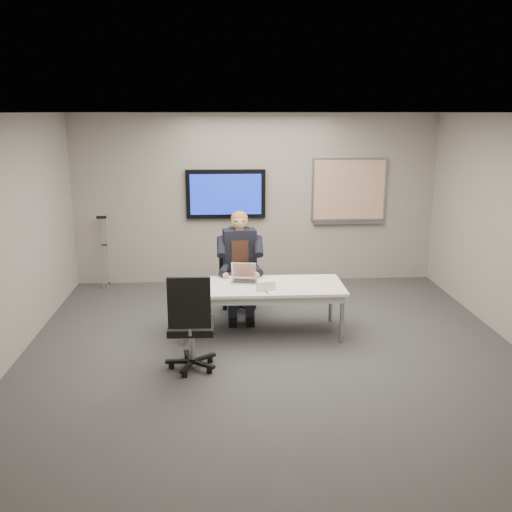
{
  "coord_description": "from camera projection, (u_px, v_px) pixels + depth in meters",
  "views": [
    {
      "loc": [
        -0.6,
        -6.36,
        2.81
      ],
      "look_at": [
        -0.14,
        0.78,
        0.99
      ],
      "focal_mm": 40.0,
      "sensor_mm": 36.0,
      "label": 1
    }
  ],
  "objects": [
    {
      "name": "laptop",
      "position": [
        244.0,
        277.0,
        7.46
      ],
      "size": [
        0.36,
        0.35,
        0.23
      ],
      "rotation": [
        0.0,
        0.0,
        -0.16
      ],
      "color": "#AFAFB1",
      "rests_on": "conference_table"
    },
    {
      "name": "crutch",
      "position": [
        105.0,
        250.0,
        9.29
      ],
      "size": [
        0.17,
        0.53,
        1.27
      ],
      "primitive_type": null,
      "rotation": [
        -0.19,
        0.0,
        0.01
      ],
      "color": "#9B9EA2",
      "rests_on": "ground"
    },
    {
      "name": "whiteboard",
      "position": [
        349.0,
        191.0,
        9.47
      ],
      "size": [
        1.25,
        0.08,
        1.1
      ],
      "color": "#94969C",
      "rests_on": "wall_back"
    },
    {
      "name": "wall_front",
      "position": [
        316.0,
        340.0,
        3.63
      ],
      "size": [
        6.0,
        0.02,
        2.8
      ],
      "primitive_type": "cube",
      "color": "#9A958B",
      "rests_on": "ground"
    },
    {
      "name": "conference_table",
      "position": [
        261.0,
        291.0,
        7.32
      ],
      "size": [
        2.13,
        0.9,
        0.65
      ],
      "rotation": [
        0.0,
        0.0,
        -0.01
      ],
      "color": "white",
      "rests_on": "ground"
    },
    {
      "name": "wall_left",
      "position": [
        5.0,
        242.0,
        6.35
      ],
      "size": [
        0.02,
        6.0,
        2.8
      ],
      "primitive_type": "cube",
      "color": "#9A958B",
      "rests_on": "ground"
    },
    {
      "name": "ceiling",
      "position": [
        274.0,
        113.0,
        6.19
      ],
      "size": [
        6.0,
        6.0,
        0.02
      ],
      "primitive_type": "cube",
      "color": "silver",
      "rests_on": "wall_back"
    },
    {
      "name": "wall_back",
      "position": [
        256.0,
        199.0,
        9.44
      ],
      "size": [
        6.0,
        0.02,
        2.8
      ],
      "primitive_type": "cube",
      "color": "#9A958B",
      "rests_on": "ground"
    },
    {
      "name": "office_chair_near",
      "position": [
        192.0,
        340.0,
        6.3
      ],
      "size": [
        0.55,
        0.55,
        1.14
      ],
      "rotation": [
        0.0,
        0.0,
        3.12
      ],
      "color": "black",
      "rests_on": "ground"
    },
    {
      "name": "office_chair_far",
      "position": [
        238.0,
        288.0,
        8.25
      ],
      "size": [
        0.67,
        0.67,
        1.08
      ],
      "rotation": [
        0.0,
        0.0,
        0.38
      ],
      "color": "black",
      "rests_on": "ground"
    },
    {
      "name": "pen",
      "position": [
        266.0,
        292.0,
        7.01
      ],
      "size": [
        0.04,
        0.13,
        0.01
      ],
      "primitive_type": "cylinder",
      "rotation": [
        0.0,
        1.57,
        1.83
      ],
      "color": "black",
      "rests_on": "conference_table"
    },
    {
      "name": "seated_person",
      "position": [
        240.0,
        276.0,
        7.93
      ],
      "size": [
        0.48,
        0.82,
        1.47
      ],
      "rotation": [
        0.0,
        0.0,
        0.12
      ],
      "color": "#202635",
      "rests_on": "office_chair_far"
    },
    {
      "name": "floor",
      "position": [
        272.0,
        351.0,
        6.88
      ],
      "size": [
        6.0,
        6.0,
        0.02
      ],
      "primitive_type": "cube",
      "color": "#3C3C3F",
      "rests_on": "ground"
    },
    {
      "name": "tv_display",
      "position": [
        226.0,
        194.0,
        9.33
      ],
      "size": [
        1.3,
        0.09,
        0.8
      ],
      "color": "black",
      "rests_on": "wall_back"
    },
    {
      "name": "name_tent",
      "position": [
        266.0,
        286.0,
        7.07
      ],
      "size": [
        0.26,
        0.12,
        0.1
      ],
      "primitive_type": null,
      "rotation": [
        0.0,
        0.0,
        0.21
      ],
      "color": "silver",
      "rests_on": "conference_table"
    }
  ]
}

